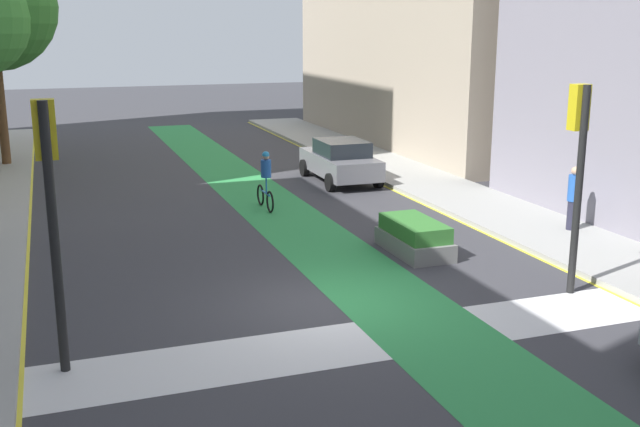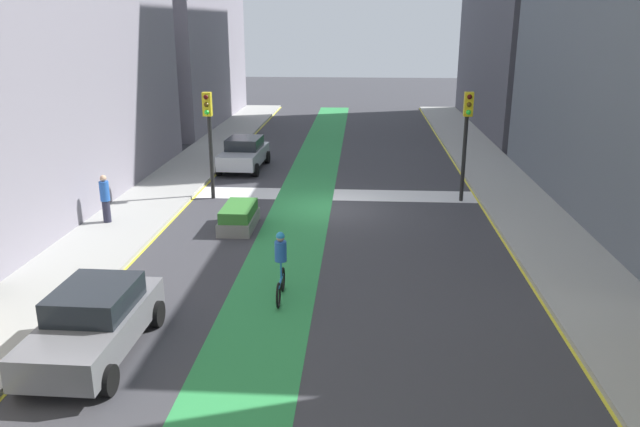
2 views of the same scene
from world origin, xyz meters
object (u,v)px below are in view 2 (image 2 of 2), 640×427
at_px(traffic_signal_near_right, 209,125).
at_px(median_planter, 239,217).
at_px(car_grey_right_far, 94,322).
at_px(cyclist_in_lane, 281,264).
at_px(pedestrian_sidewalk_right_a, 105,198).
at_px(car_silver_right_near, 244,153).
at_px(traffic_signal_near_left, 467,126).

bearing_deg(traffic_signal_near_right, median_planter, 116.55).
bearing_deg(car_grey_right_far, cyclist_in_lane, -139.23).
height_order(pedestrian_sidewalk_right_a, median_planter, pedestrian_sidewalk_right_a).
relative_size(car_grey_right_far, pedestrian_sidewalk_right_a, 2.40).
bearing_deg(car_grey_right_far, traffic_signal_near_right, -88.28).
bearing_deg(car_grey_right_far, median_planter, -99.28).
distance_m(car_grey_right_far, pedestrian_sidewalk_right_a, 9.52).
distance_m(car_grey_right_far, car_silver_right_near, 18.26).
xyz_separation_m(traffic_signal_near_right, cyclist_in_lane, (-4.13, 9.46, -2.14)).
distance_m(car_silver_right_near, cyclist_in_lane, 15.50).
distance_m(pedestrian_sidewalk_right_a, median_planter, 4.89).
distance_m(car_grey_right_far, median_planter, 9.11).
bearing_deg(traffic_signal_near_left, traffic_signal_near_right, 1.82).
xyz_separation_m(car_grey_right_far, median_planter, (-1.47, -8.98, -0.40)).
distance_m(traffic_signal_near_left, pedestrian_sidewalk_right_a, 14.17).
height_order(traffic_signal_near_left, cyclist_in_lane, traffic_signal_near_left).
xyz_separation_m(cyclist_in_lane, median_planter, (2.28, -5.76, -0.57)).
distance_m(traffic_signal_near_left, cyclist_in_lane, 11.83).
relative_size(traffic_signal_near_left, pedestrian_sidewalk_right_a, 2.56).
distance_m(cyclist_in_lane, pedestrian_sidewalk_right_a, 9.10).
relative_size(traffic_signal_near_right, traffic_signal_near_left, 0.99).
bearing_deg(traffic_signal_near_right, cyclist_in_lane, 113.57).
relative_size(car_grey_right_far, car_silver_right_near, 0.99).
height_order(car_grey_right_far, car_silver_right_near, same).
height_order(traffic_signal_near_right, median_planter, traffic_signal_near_right).
xyz_separation_m(car_grey_right_far, car_silver_right_near, (0.06, -18.26, 0.00)).
bearing_deg(traffic_signal_near_right, car_silver_right_near, -93.33).
relative_size(traffic_signal_near_right, median_planter, 1.88).
bearing_deg(car_grey_right_far, car_silver_right_near, -89.82).
bearing_deg(traffic_signal_near_left, car_grey_right_far, 52.41).
height_order(car_silver_right_near, cyclist_in_lane, cyclist_in_lane).
xyz_separation_m(traffic_signal_near_right, traffic_signal_near_left, (-10.40, -0.33, 0.03)).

